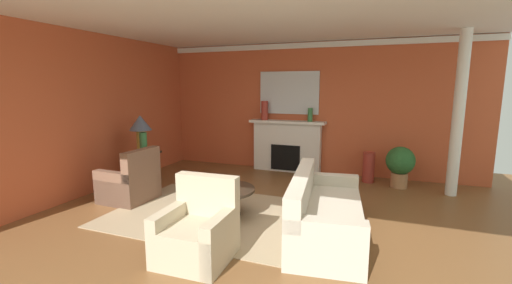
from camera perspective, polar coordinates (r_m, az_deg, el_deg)
name	(u,v)px	position (r m, az deg, el deg)	size (l,w,h in m)	color
ground_plane	(262,219)	(5.28, 1.09, -13.00)	(9.05, 9.05, 0.00)	brown
wall_fireplace	(309,108)	(8.00, 8.97, 5.71)	(7.56, 0.12, 3.01)	#C65633
wall_window	(94,113)	(7.14, -25.84, 4.43)	(0.12, 6.91, 3.01)	#C65633
ceiling_panel	(270,16)	(5.26, 2.38, 20.70)	(7.56, 6.91, 0.06)	white
crown_moulding	(310,45)	(7.96, 9.12, 15.98)	(7.56, 0.08, 0.12)	white
area_rug	(223,215)	(5.43, -5.61, -12.33)	(3.53, 2.32, 0.01)	tan
fireplace	(287,147)	(8.02, 5.28, -0.91)	(1.80, 0.35, 1.22)	white
mantel_mirror	(289,93)	(8.00, 5.66, 8.35)	(1.42, 0.04, 0.99)	silver
sofa	(323,215)	(4.72, 11.42, -12.09)	(1.16, 2.20, 0.85)	beige
armchair_near_window	(130,184)	(6.38, -20.62, -6.70)	(0.83, 0.83, 0.95)	brown
armchair_facing_fireplace	(198,234)	(4.14, -9.94, -15.12)	(0.82, 0.82, 0.95)	#C1B293
coffee_table	(223,195)	(5.32, -5.66, -9.03)	(1.00, 1.00, 0.45)	#2D2319
side_table	(143,167)	(7.22, -18.74, -3.99)	(0.56, 0.56, 0.70)	#2D2319
table_lamp	(140,126)	(7.08, -19.10, 2.52)	(0.44, 0.44, 0.75)	#B28E38
vase_on_side_table	(143,143)	(6.93, -18.64, -0.19)	(0.14, 0.14, 0.43)	#33703D
vase_mantel_left	(265,110)	(8.02, 1.48, 5.39)	(0.17, 0.17, 0.45)	#9E3328
vase_tall_corner	(369,167)	(7.50, 18.64, -4.08)	(0.25, 0.25, 0.65)	#9E3328
vase_mantel_right	(310,115)	(7.74, 9.21, 4.59)	(0.11, 0.11, 0.31)	#33703D
book_red_cover	(219,189)	(5.19, -6.35, -7.98)	(0.24, 0.18, 0.03)	tan
book_art_folio	(217,182)	(5.42, -6.74, -6.75)	(0.21, 0.18, 0.05)	tan
potted_plant	(400,163)	(7.30, 23.37, -3.38)	(0.56, 0.56, 0.83)	#A8754C
column_white	(458,115)	(7.09, 31.22, 3.97)	(0.20, 0.20, 3.01)	white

